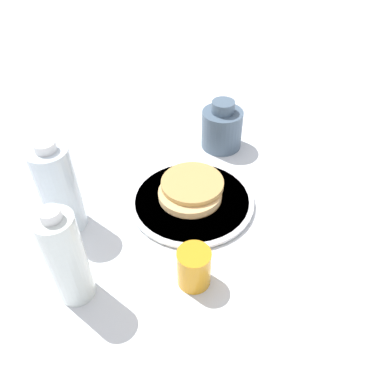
# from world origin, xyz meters

# --- Properties ---
(ground_plane) EXTENTS (4.00, 4.00, 0.00)m
(ground_plane) POSITION_xyz_m (0.00, 0.00, 0.00)
(ground_plane) COLOR white
(plate) EXTENTS (0.28, 0.28, 0.01)m
(plate) POSITION_xyz_m (0.01, -0.02, 0.01)
(plate) COLOR white
(plate) RESTS_ON ground_plane
(pancake_stack) EXTENTS (0.15, 0.15, 0.05)m
(pancake_stack) POSITION_xyz_m (0.01, -0.02, 0.04)
(pancake_stack) COLOR gold
(pancake_stack) RESTS_ON plate
(juice_glass) EXTENTS (0.06, 0.06, 0.08)m
(juice_glass) POSITION_xyz_m (-0.19, 0.04, 0.04)
(juice_glass) COLOR orange
(juice_glass) RESTS_ON ground_plane
(cream_jug) EXTENTS (0.11, 0.11, 0.13)m
(cream_jug) POSITION_xyz_m (0.20, -0.17, 0.06)
(cream_jug) COLOR #4C6075
(cream_jug) RESTS_ON ground_plane
(water_bottle_near) EXTENTS (0.08, 0.08, 0.21)m
(water_bottle_near) POSITION_xyz_m (0.03, 0.25, 0.10)
(water_bottle_near) COLOR silver
(water_bottle_near) RESTS_ON ground_plane
(water_bottle_mid) EXTENTS (0.07, 0.07, 0.21)m
(water_bottle_mid) POSITION_xyz_m (-0.16, 0.25, 0.10)
(water_bottle_mid) COLOR silver
(water_bottle_mid) RESTS_ON ground_plane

